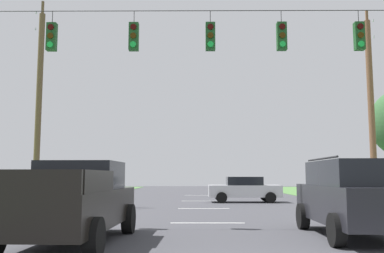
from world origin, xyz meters
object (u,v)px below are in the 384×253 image
distant_car_oncoming (244,189)px  utility_pole_near_left (39,103)px  suv_black (354,196)px  overhead_signal_span (202,91)px  pickup_truck (74,202)px  utility_pole_mid_right (371,107)px

distant_car_oncoming → utility_pole_near_left: utility_pole_near_left is taller
suv_black → utility_pole_near_left: bearing=137.7°
overhead_signal_span → distant_car_oncoming: bearing=77.3°
utility_pole_near_left → pickup_truck: bearing=-65.9°
utility_pole_mid_right → distant_car_oncoming: bearing=155.7°
utility_pole_mid_right → pickup_truck: bearing=-134.5°
utility_pole_mid_right → overhead_signal_span: bearing=-135.6°
suv_black → distant_car_oncoming: size_ratio=1.12×
pickup_truck → distant_car_oncoming: bearing=69.5°
overhead_signal_span → distant_car_oncoming: 12.95m
suv_black → utility_pole_mid_right: 13.55m
utility_pole_near_left → overhead_signal_span: bearing=-45.8°
pickup_truck → distant_car_oncoming: pickup_truck is taller
utility_pole_mid_right → utility_pole_near_left: utility_pole_near_left is taller
pickup_truck → suv_black: suv_black is taller
suv_black → utility_pole_near_left: 17.70m
suv_black → distant_car_oncoming: bearing=94.7°
pickup_truck → suv_black: (7.07, 1.02, 0.09)m
distant_car_oncoming → suv_black: bearing=-85.3°
suv_black → distant_car_oncoming: 14.73m
utility_pole_near_left → distant_car_oncoming: bearing=15.4°
suv_black → distant_car_oncoming: (-1.21, 14.67, -0.27)m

